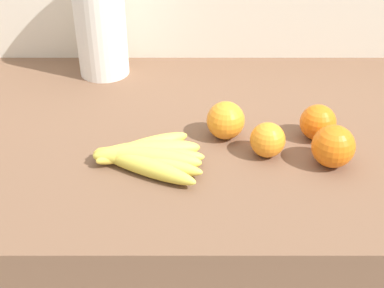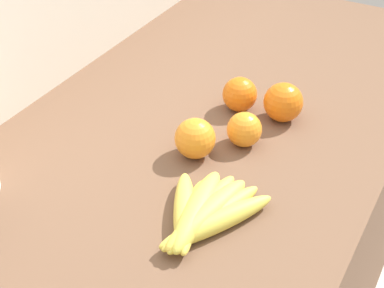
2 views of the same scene
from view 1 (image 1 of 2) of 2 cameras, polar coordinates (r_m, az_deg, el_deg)
counter at (r=1.41m, az=2.13°, el=-15.07°), size 1.78×0.73×0.95m
wall_back at (r=1.59m, az=1.88°, el=-0.04°), size 2.18×0.06×1.30m
banana_bunch at (r=0.98m, az=-4.84°, el=-1.33°), size 0.22×0.19×0.04m
orange_back_left at (r=1.01m, az=8.50°, el=0.43°), size 0.07×0.07×0.07m
orange_center at (r=1.00m, az=15.41°, el=-0.29°), size 0.08×0.08×0.08m
orange_front at (r=1.05m, az=3.93°, el=2.59°), size 0.08×0.08×0.08m
orange_back_right at (r=1.08m, az=13.83°, el=2.27°), size 0.07×0.07×0.07m
paper_towel_roll at (r=1.31m, az=-9.73°, el=12.94°), size 0.12×0.12×0.29m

